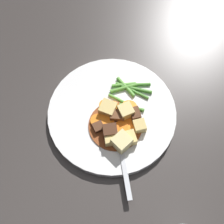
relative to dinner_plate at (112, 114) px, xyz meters
The scene contains 30 objects.
ground_plane 0.01m from the dinner_plate, ahead, with size 3.00×3.00×0.00m, color #383330.
dinner_plate is the anchor object (origin of this frame).
stew_sauce 0.04m from the dinner_plate, 23.91° to the left, with size 0.12×0.12×0.00m, color brown.
carrot_slice_0 0.04m from the dinner_plate, 110.14° to the left, with size 0.04×0.04×0.01m, color orange.
carrot_slice_1 0.05m from the dinner_plate, 58.63° to the left, with size 0.03×0.03×0.01m, color orange.
carrot_slice_2 0.04m from the dinner_plate, 41.10° to the right, with size 0.03×0.03×0.01m, color orange.
carrot_slice_3 0.06m from the dinner_plate, 46.06° to the left, with size 0.03×0.03×0.01m, color orange.
carrot_slice_4 0.02m from the dinner_plate, 157.11° to the left, with size 0.02×0.02×0.01m, color orange.
carrot_slice_5 0.02m from the dinner_plate, 122.39° to the right, with size 0.03×0.03×0.01m, color orange.
carrot_slice_6 0.03m from the dinner_plate, 17.14° to the right, with size 0.03×0.03×0.01m, color orange.
carrot_slice_7 0.05m from the dinner_plate, 38.44° to the left, with size 0.03×0.03×0.01m, color orange.
potato_chunk_0 0.08m from the dinner_plate, 41.78° to the left, with size 0.02×0.03×0.02m, color #DBBC6B.
potato_chunk_1 0.02m from the dinner_plate, 71.18° to the right, with size 0.03×0.03×0.02m, color #DBBC6B.
potato_chunk_2 0.07m from the dinner_plate, 68.20° to the left, with size 0.02×0.03×0.02m, color #DBBC6B.
potato_chunk_3 0.08m from the dinner_plate, 26.63° to the left, with size 0.03×0.03×0.03m, color #EAD68C.
potato_chunk_4 0.04m from the dinner_plate, 82.87° to the left, with size 0.03×0.03×0.03m, color #E5CC7A.
potato_chunk_5 0.07m from the dinner_plate, 10.99° to the left, with size 0.03×0.03×0.02m, color #DBBC6B.
meat_chunk_0 0.06m from the dinner_plate, ahead, with size 0.03×0.03×0.03m, color #4C2B19.
meat_chunk_1 0.03m from the dinner_plate, 50.46° to the left, with size 0.03×0.02×0.02m, color brown.
meat_chunk_2 0.05m from the dinner_plate, 86.21° to the left, with size 0.02×0.03×0.02m, color #56331E.
meat_chunk_3 0.05m from the dinner_plate, 25.05° to the right, with size 0.02×0.02×0.01m, color #56331E.
green_bean_0 0.04m from the dinner_plate, 143.94° to the left, with size 0.01×0.01×0.08m, color #599E38.
green_bean_1 0.07m from the dinner_plate, 169.74° to the left, with size 0.01×0.01×0.06m, color #66AD42.
green_bean_2 0.05m from the dinner_plate, 113.74° to the left, with size 0.01×0.01×0.06m, color #4C8E33.
green_bean_3 0.07m from the dinner_plate, 150.67° to the left, with size 0.01×0.01×0.08m, color #4C8E33.
green_bean_4 0.07m from the dinner_plate, 166.97° to the left, with size 0.01×0.01×0.06m, color #599E38.
green_bean_5 0.07m from the dinner_plate, 164.78° to the left, with size 0.01×0.01×0.06m, color #599E38.
green_bean_6 0.08m from the dinner_plate, 146.57° to the left, with size 0.01×0.01×0.07m, color #4C8E33.
green_bean_7 0.09m from the dinner_plate, 153.38° to the left, with size 0.01×0.01×0.07m, color #4C8E33.
fork 0.10m from the dinner_plate, 23.65° to the left, with size 0.17×0.08×0.00m.
Camera 1 is at (0.30, 0.06, 0.64)m, focal length 50.64 mm.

